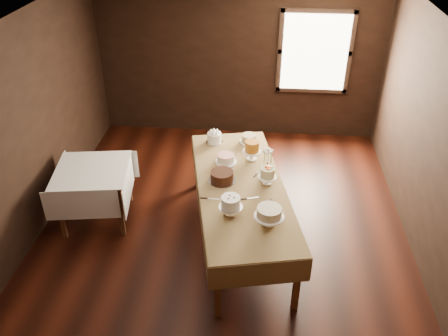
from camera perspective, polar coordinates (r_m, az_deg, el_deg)
floor at (r=6.33m, az=-0.17°, el=-8.23°), size 5.00×6.00×0.01m
ceiling at (r=4.96m, az=-0.22°, el=16.95°), size 5.00×6.00×0.01m
wall_back at (r=8.24m, az=1.84°, el=13.27°), size 5.00×0.02×2.80m
wall_left at (r=6.24m, az=-23.76°, el=3.63°), size 0.02×6.00×2.80m
wall_right at (r=5.86m, az=24.95°, el=1.42°), size 0.02×6.00×2.80m
window at (r=8.15m, az=11.28°, el=13.93°), size 1.10×0.05×1.30m
display_table at (r=5.81m, az=2.11°, el=-2.69°), size 1.62×2.91×0.85m
side_table at (r=6.43m, az=-16.13°, el=-0.95°), size 1.10×1.10×0.82m
cake_meringue at (r=6.65m, az=-1.21°, el=3.76°), size 0.25×0.25×0.15m
cake_speckled at (r=6.68m, az=3.09°, el=3.67°), size 0.29×0.29×0.12m
cake_lattice at (r=6.20m, az=0.24°, el=1.13°), size 0.30×0.30×0.11m
cake_caramel at (r=6.23m, az=3.50°, el=2.08°), size 0.26×0.26×0.29m
cake_chocolate at (r=5.81m, az=-0.25°, el=-1.08°), size 0.41×0.41×0.14m
cake_flowers at (r=5.77m, az=5.42°, el=-1.07°), size 0.23×0.23×0.24m
cake_swirl at (r=5.23m, az=0.84°, el=-4.84°), size 0.31×0.31×0.25m
cake_cream at (r=5.12m, az=5.63°, el=-6.07°), size 0.34×0.34×0.24m
cake_server_a at (r=5.56m, az=3.61°, el=-3.73°), size 0.24×0.10×0.01m
cake_server_b at (r=5.45m, az=6.70°, el=-4.78°), size 0.14×0.22×0.01m
cake_server_c at (r=6.04m, az=1.01°, el=-0.33°), size 0.03×0.24×0.01m
cake_server_d at (r=6.05m, az=4.42°, el=-0.36°), size 0.12×0.23×0.01m
cake_server_e at (r=5.53m, az=-1.29°, el=-3.87°), size 0.24×0.03×0.01m
flower_vase at (r=6.00m, az=5.42°, el=0.04°), size 0.19×0.19×0.14m
flower_bouquet at (r=5.90m, az=5.51°, el=1.60°), size 0.14×0.14×0.20m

